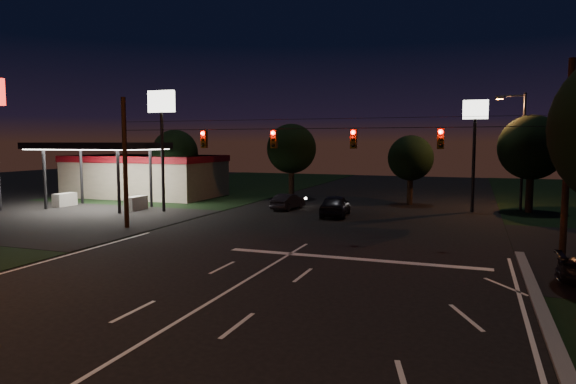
% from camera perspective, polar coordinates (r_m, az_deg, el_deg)
% --- Properties ---
extents(ground, '(140.00, 140.00, 0.00)m').
position_cam_1_polar(ground, '(14.67, -15.78, -15.78)').
color(ground, black).
rests_on(ground, ground).
extents(cross_street_left, '(20.00, 16.00, 0.02)m').
position_cam_1_polar(cross_street_left, '(39.35, -25.84, -2.71)').
color(cross_street_left, black).
rests_on(cross_street_left, ground).
extents(stop_bar, '(12.00, 0.50, 0.01)m').
position_cam_1_polar(stop_bar, '(23.69, 7.15, -7.36)').
color(stop_bar, silver).
rests_on(stop_bar, ground).
extents(utility_pole_right, '(0.30, 0.30, 9.00)m').
position_cam_1_polar(utility_pole_right, '(26.83, 28.15, -6.46)').
color(utility_pole_right, black).
rests_on(utility_pole_right, ground).
extents(utility_pole_left, '(0.28, 0.28, 8.00)m').
position_cam_1_polar(utility_pole_left, '(33.31, -17.44, -3.82)').
color(utility_pole_left, black).
rests_on(utility_pole_left, ground).
extents(signal_span, '(24.00, 0.40, 1.56)m').
position_cam_1_polar(signal_span, '(27.22, 2.74, 6.02)').
color(signal_span, black).
rests_on(signal_span, ground).
extents(gas_station, '(14.20, 16.10, 5.25)m').
position_cam_1_polar(gas_station, '(51.20, -15.82, 2.11)').
color(gas_station, gray).
rests_on(gas_station, ground).
extents(pole_sign_left_near, '(2.20, 0.30, 9.10)m').
position_cam_1_polar(pole_sign_left_near, '(39.78, -13.86, 7.85)').
color(pole_sign_left_near, black).
rests_on(pole_sign_left_near, ground).
extents(pole_sign_right, '(1.80, 0.30, 8.40)m').
position_cam_1_polar(pole_sign_right, '(41.03, 20.04, 6.57)').
color(pole_sign_right, black).
rests_on(pole_sign_right, ground).
extents(street_light_right_far, '(2.20, 0.35, 9.00)m').
position_cam_1_polar(street_light_right_far, '(43.13, 24.32, 5.02)').
color(street_light_right_far, black).
rests_on(street_light_right_far, ground).
extents(tree_far_a, '(4.20, 4.20, 6.42)m').
position_cam_1_polar(tree_far_a, '(48.72, -12.35, 4.23)').
color(tree_far_a, black).
rests_on(tree_far_a, ground).
extents(tree_far_b, '(4.60, 4.60, 6.98)m').
position_cam_1_polar(tree_far_b, '(47.93, 0.45, 4.77)').
color(tree_far_b, black).
rests_on(tree_far_b, ground).
extents(tree_far_c, '(3.80, 3.80, 5.86)m').
position_cam_1_polar(tree_far_c, '(44.44, 13.50, 3.63)').
color(tree_far_c, black).
rests_on(tree_far_c, ground).
extents(tree_far_d, '(4.80, 4.80, 7.30)m').
position_cam_1_polar(tree_far_d, '(42.33, 25.45, 4.41)').
color(tree_far_d, black).
rests_on(tree_far_d, ground).
extents(car_oncoming_a, '(2.33, 4.72, 1.55)m').
position_cam_1_polar(car_oncoming_a, '(36.78, 5.27, -1.50)').
color(car_oncoming_a, black).
rests_on(car_oncoming_a, ground).
extents(car_oncoming_b, '(1.72, 3.86, 1.23)m').
position_cam_1_polar(car_oncoming_b, '(40.35, 0.01, -1.07)').
color(car_oncoming_b, black).
rests_on(car_oncoming_b, ground).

